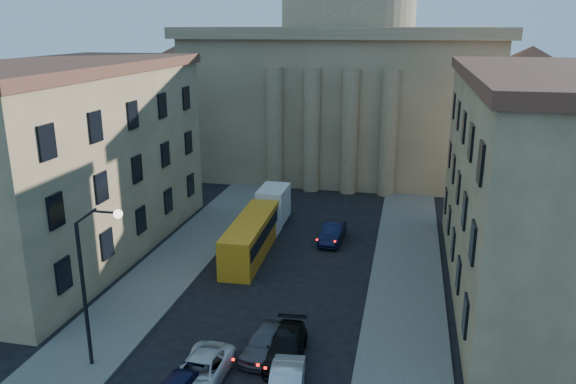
% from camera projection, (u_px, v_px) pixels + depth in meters
% --- Properties ---
extents(sidewalk_left, '(5.00, 60.00, 0.15)m').
position_uv_depth(sidewalk_left, '(157.00, 281.00, 39.05)').
color(sidewalk_left, '#595752').
rests_on(sidewalk_left, ground).
extents(sidewalk_right, '(5.00, 60.00, 0.15)m').
position_uv_depth(sidewalk_right, '(405.00, 306.00, 35.57)').
color(sidewalk_right, '#595752').
rests_on(sidewalk_right, ground).
extents(church, '(68.02, 28.76, 36.60)m').
position_uv_depth(church, '(346.00, 70.00, 69.02)').
color(church, '#78674A').
rests_on(church, ground).
extents(building_left, '(11.60, 26.60, 14.70)m').
position_uv_depth(building_left, '(69.00, 160.00, 42.43)').
color(building_left, tan).
rests_on(building_left, ground).
extents(building_right, '(11.60, 26.60, 14.70)m').
position_uv_depth(building_right, '(550.00, 186.00, 35.48)').
color(building_right, tan).
rests_on(building_right, ground).
extents(street_lamp, '(2.62, 0.44, 8.83)m').
position_uv_depth(street_lamp, '(91.00, 275.00, 27.88)').
color(street_lamp, black).
rests_on(street_lamp, ground).
extents(car_left_mid, '(2.43, 5.04, 1.38)m').
position_uv_depth(car_left_mid, '(200.00, 372.00, 27.82)').
color(car_left_mid, silver).
rests_on(car_left_mid, ground).
extents(car_right_mid, '(2.26, 4.96, 1.41)m').
position_uv_depth(car_right_mid, '(286.00, 347.00, 29.92)').
color(car_right_mid, black).
rests_on(car_right_mid, ground).
extents(car_right_far, '(2.32, 4.53, 1.48)m').
position_uv_depth(car_right_far, '(265.00, 341.00, 30.40)').
color(car_right_far, '#444448').
rests_on(car_right_far, ground).
extents(car_right_distant, '(1.86, 4.79, 1.55)m').
position_uv_depth(car_right_distant, '(332.00, 233.00, 46.26)').
color(car_right_distant, black).
rests_on(car_right_distant, ground).
extents(city_bus, '(2.74, 10.42, 2.92)m').
position_uv_depth(city_bus, '(251.00, 236.00, 43.32)').
color(city_bus, orange).
rests_on(city_bus, ground).
extents(box_truck, '(2.40, 5.94, 3.25)m').
position_uv_depth(box_truck, '(271.00, 209.00, 49.81)').
color(box_truck, silver).
rests_on(box_truck, ground).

